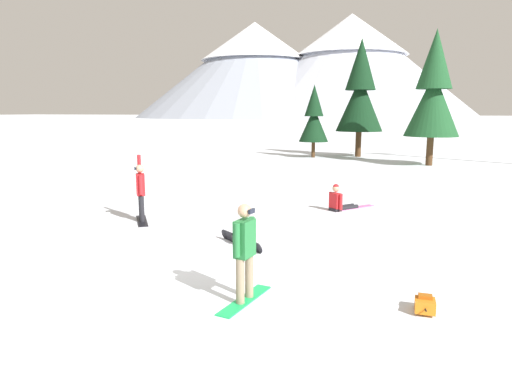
{
  "coord_description": "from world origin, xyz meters",
  "views": [
    {
      "loc": [
        4.4,
        -8.43,
        3.29
      ],
      "look_at": [
        0.04,
        3.89,
        1.0
      ],
      "focal_mm": 32.32,
      "sensor_mm": 36.0,
      "label": 1
    }
  ],
  "objects_px": {
    "snowboarder_foreground": "(245,251)",
    "backpack_orange": "(425,304)",
    "pine_tree_twin": "(314,118)",
    "snowboarder_midground": "(141,191)",
    "pine_tree_leaning": "(360,93)",
    "loose_snowboard_near_left": "(240,241)",
    "snowboarder_background": "(340,201)",
    "pine_tree_broad": "(433,92)"
  },
  "relations": [
    {
      "from": "pine_tree_broad",
      "to": "pine_tree_twin",
      "type": "bearing_deg",
      "value": 161.91
    },
    {
      "from": "snowboarder_foreground",
      "to": "loose_snowboard_near_left",
      "type": "bearing_deg",
      "value": 112.71
    },
    {
      "from": "snowboarder_midground",
      "to": "pine_tree_twin",
      "type": "bearing_deg",
      "value": 88.37
    },
    {
      "from": "backpack_orange",
      "to": "pine_tree_broad",
      "type": "distance_m",
      "value": 22.97
    },
    {
      "from": "snowboarder_background",
      "to": "loose_snowboard_near_left",
      "type": "relative_size",
      "value": 1.08
    },
    {
      "from": "snowboarder_background",
      "to": "pine_tree_broad",
      "type": "distance_m",
      "value": 15.86
    },
    {
      "from": "snowboarder_midground",
      "to": "pine_tree_leaning",
      "type": "xyz_separation_m",
      "value": [
        3.6,
        22.85,
        3.66
      ]
    },
    {
      "from": "snowboarder_foreground",
      "to": "loose_snowboard_near_left",
      "type": "xyz_separation_m",
      "value": [
        -1.3,
        3.1,
        -0.79
      ]
    },
    {
      "from": "loose_snowboard_near_left",
      "to": "pine_tree_broad",
      "type": "distance_m",
      "value": 21.02
    },
    {
      "from": "snowboarder_midground",
      "to": "snowboarder_background",
      "type": "bearing_deg",
      "value": 33.64
    },
    {
      "from": "snowboarder_foreground",
      "to": "pine_tree_leaning",
      "type": "bearing_deg",
      "value": 93.08
    },
    {
      "from": "snowboarder_midground",
      "to": "loose_snowboard_near_left",
      "type": "distance_m",
      "value": 4.12
    },
    {
      "from": "pine_tree_leaning",
      "to": "snowboarder_midground",
      "type": "bearing_deg",
      "value": -98.95
    },
    {
      "from": "pine_tree_twin",
      "to": "loose_snowboard_near_left",
      "type": "bearing_deg",
      "value": -82.02
    },
    {
      "from": "snowboarder_foreground",
      "to": "pine_tree_leaning",
      "type": "xyz_separation_m",
      "value": [
        -1.47,
        27.39,
        3.69
      ]
    },
    {
      "from": "loose_snowboard_near_left",
      "to": "pine_tree_leaning",
      "type": "distance_m",
      "value": 24.7
    },
    {
      "from": "snowboarder_background",
      "to": "loose_snowboard_near_left",
      "type": "height_order",
      "value": "snowboarder_background"
    },
    {
      "from": "snowboarder_background",
      "to": "backpack_orange",
      "type": "xyz_separation_m",
      "value": [
        2.65,
        -7.56,
        -0.18
      ]
    },
    {
      "from": "snowboarder_midground",
      "to": "backpack_orange",
      "type": "distance_m",
      "value": 9.01
    },
    {
      "from": "backpack_orange",
      "to": "pine_tree_twin",
      "type": "distance_m",
      "value": 26.35
    },
    {
      "from": "snowboarder_midground",
      "to": "pine_tree_broad",
      "type": "distance_m",
      "value": 20.73
    },
    {
      "from": "pine_tree_broad",
      "to": "snowboarder_midground",
      "type": "bearing_deg",
      "value": -114.45
    },
    {
      "from": "snowboarder_background",
      "to": "backpack_orange",
      "type": "relative_size",
      "value": 3.07
    },
    {
      "from": "pine_tree_broad",
      "to": "snowboarder_foreground",
      "type": "bearing_deg",
      "value": -98.33
    },
    {
      "from": "snowboarder_midground",
      "to": "pine_tree_leaning",
      "type": "height_order",
      "value": "pine_tree_leaning"
    },
    {
      "from": "snowboarder_midground",
      "to": "backpack_orange",
      "type": "xyz_separation_m",
      "value": [
        8.05,
        -3.97,
        -0.81
      ]
    },
    {
      "from": "loose_snowboard_near_left",
      "to": "pine_tree_twin",
      "type": "relative_size",
      "value": 0.29
    },
    {
      "from": "snowboarder_foreground",
      "to": "pine_tree_twin",
      "type": "xyz_separation_m",
      "value": [
        -4.47,
        25.7,
        1.91
      ]
    },
    {
      "from": "snowboarder_foreground",
      "to": "snowboarder_midground",
      "type": "relative_size",
      "value": 0.87
    },
    {
      "from": "loose_snowboard_near_left",
      "to": "pine_tree_leaning",
      "type": "bearing_deg",
      "value": 90.42
    },
    {
      "from": "snowboarder_foreground",
      "to": "backpack_orange",
      "type": "xyz_separation_m",
      "value": [
        2.98,
        0.57,
        -0.79
      ]
    },
    {
      "from": "pine_tree_twin",
      "to": "snowboarder_midground",
      "type": "bearing_deg",
      "value": -91.63
    },
    {
      "from": "snowboarder_midground",
      "to": "pine_tree_twin",
      "type": "distance_m",
      "value": 21.26
    },
    {
      "from": "snowboarder_foreground",
      "to": "snowboarder_midground",
      "type": "height_order",
      "value": "snowboarder_midground"
    },
    {
      "from": "snowboarder_midground",
      "to": "pine_tree_leaning",
      "type": "bearing_deg",
      "value": 81.05
    },
    {
      "from": "pine_tree_twin",
      "to": "snowboarder_foreground",
      "type": "bearing_deg",
      "value": -80.14
    },
    {
      "from": "snowboarder_midground",
      "to": "snowboarder_foreground",
      "type": "bearing_deg",
      "value": -41.83
    },
    {
      "from": "pine_tree_broad",
      "to": "backpack_orange",
      "type": "bearing_deg",
      "value": -91.02
    },
    {
      "from": "loose_snowboard_near_left",
      "to": "pine_tree_broad",
      "type": "height_order",
      "value": "pine_tree_broad"
    },
    {
      "from": "snowboarder_midground",
      "to": "pine_tree_twin",
      "type": "relative_size",
      "value": 0.39
    },
    {
      "from": "snowboarder_foreground",
      "to": "snowboarder_background",
      "type": "bearing_deg",
      "value": 87.67
    },
    {
      "from": "snowboarder_midground",
      "to": "backpack_orange",
      "type": "bearing_deg",
      "value": -26.23
    }
  ]
}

